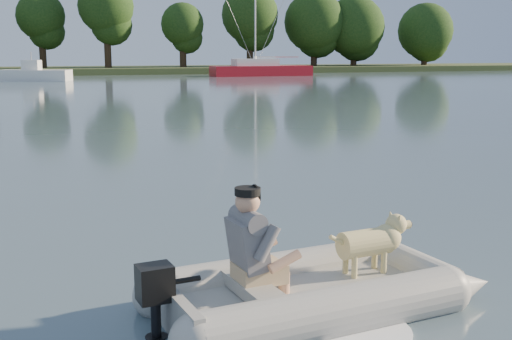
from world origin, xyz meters
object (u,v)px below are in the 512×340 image
object	(u,v)px
dinghy	(315,251)
sailboat	(260,70)
motorboat	(34,67)
dog	(365,248)
man	(250,240)

from	to	relation	value
dinghy	sailboat	size ratio (longest dim) A/B	0.34
motorboat	sailboat	world-z (taller)	sailboat
sailboat	motorboat	bearing A→B (deg)	-168.06
motorboat	sailboat	bearing A→B (deg)	29.90
motorboat	sailboat	xyz separation A→B (m)	(19.43, 3.92, -0.50)
dog	dinghy	bearing A→B (deg)	-175.43
man	sailboat	world-z (taller)	sailboat
dog	sailboat	bearing A→B (deg)	65.12
dinghy	sailboat	world-z (taller)	sailboat
man	motorboat	size ratio (longest dim) A/B	0.18
dog	sailboat	size ratio (longest dim) A/B	0.07
man	sailboat	distance (m)	53.80
man	dog	bearing A→B (deg)	-0.00
man	motorboat	world-z (taller)	motorboat
man	dog	world-z (taller)	man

